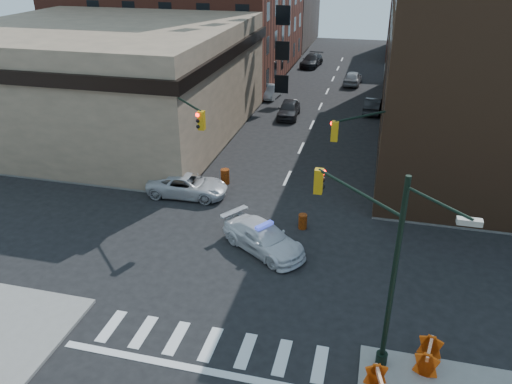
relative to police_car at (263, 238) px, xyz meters
The scene contains 25 objects.
ground 1.09m from the police_car, 125.63° to the right, with size 140.00×140.00×0.00m, color black.
sidewalk_nw 39.77m from the police_car, 126.17° to the left, with size 34.00×54.50×0.15m, color gray.
bank_building 23.88m from the police_car, 137.78° to the left, with size 22.00×22.00×9.00m, color #A08568.
commercial_row_ne 25.95m from the police_car, 60.16° to the left, with size 14.00×34.00×14.00m, color #4B301E.
filler_ne 59.16m from the police_car, 76.72° to the left, with size 16.00×16.00×12.00m, color maroon.
signal_pole_se 9.17m from the police_car, 47.94° to the right, with size 5.40×5.27×8.00m.
signal_pole_nw 8.65m from the police_car, 143.44° to the left, with size 3.58×3.67×8.00m.
signal_pole_ne 7.99m from the police_car, 41.20° to the left, with size 3.67×3.58×8.00m.
tree_ne_near 26.45m from the police_car, 74.49° to the left, with size 3.00×3.00×4.85m.
tree_ne_far 34.19m from the police_car, 78.09° to the left, with size 3.00×3.00×4.85m.
police_car is the anchor object (origin of this frame).
pickup 8.11m from the police_car, 140.59° to the left, with size 2.40×5.20×1.44m, color silver.
parked_car_wnear 23.31m from the police_car, 97.31° to the left, with size 1.86×4.63×1.58m, color black.
parked_car_wfar 29.94m from the police_car, 101.50° to the left, with size 1.41×4.03×1.33m, color #96999E.
parked_car_wdeep 45.83m from the police_car, 95.10° to the left, with size 2.21×5.43×1.58m, color black.
parked_car_enear 26.95m from the police_car, 79.89° to the left, with size 1.53×4.38×1.44m, color black.
parked_car_efar 37.18m from the police_car, 86.86° to the left, with size 1.87×4.65×1.58m, color gray.
pedestrian_a 9.27m from the police_car, 144.74° to the left, with size 0.70×0.46×1.91m, color black.
pedestrian_b 14.57m from the police_car, 149.48° to the left, with size 0.95×0.74×1.95m, color black.
pedestrian_c 14.25m from the police_car, 155.46° to the left, with size 0.96×0.40×1.64m, color black.
barrel_road 3.26m from the police_car, 58.86° to the left, with size 0.49×0.49×0.88m, color #C95809.
barrel_bank 8.69m from the police_car, 120.78° to the left, with size 0.59×0.59×1.06m, color red.
barricade_se_a 10.46m from the police_car, 39.84° to the right, with size 1.38×0.69×1.03m, color red, non-canonical shape.
barricade_nw_a 12.07m from the police_car, 145.67° to the left, with size 1.15×0.58×0.86m, color red, non-canonical shape.
barricade_nw_b 13.85m from the police_car, 154.21° to the left, with size 1.27×0.64×0.95m, color red, non-canonical shape.
Camera 1 is at (5.58, -21.44, 14.71)m, focal length 35.00 mm.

